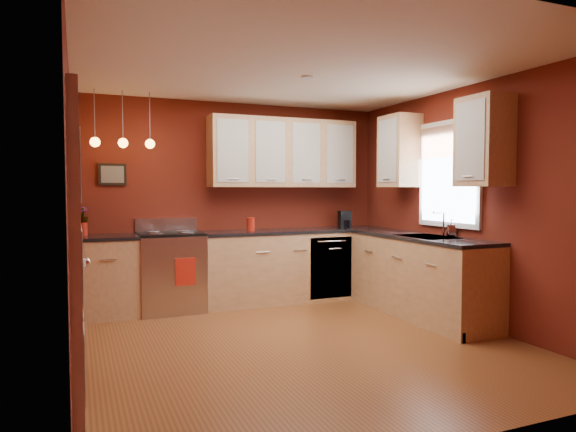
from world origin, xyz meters
name	(u,v)px	position (x,y,z in m)	size (l,w,h in m)	color
floor	(301,343)	(0.00, 0.00, 0.00)	(4.20, 4.20, 0.00)	brown
ceiling	(301,68)	(0.00, 0.00, 2.60)	(4.00, 4.20, 0.02)	white
wall_back	(237,202)	(0.00, 2.10, 1.30)	(4.00, 0.02, 2.60)	maroon
wall_front	(452,220)	(0.00, -2.10, 1.30)	(4.00, 0.02, 2.60)	maroon
wall_left	(71,211)	(-2.00, 0.00, 1.30)	(0.02, 4.20, 2.60)	maroon
wall_right	(468,205)	(2.00, 0.00, 1.30)	(0.02, 4.20, 2.60)	maroon
base_cabinets_back_left	(107,278)	(-1.65, 1.80, 0.45)	(0.70, 0.60, 0.90)	tan
base_cabinets_back_right	(296,266)	(0.73, 1.80, 0.45)	(2.54, 0.60, 0.90)	tan
base_cabinets_right	(419,277)	(1.70, 0.45, 0.45)	(0.60, 2.10, 0.90)	tan
counter_back_left	(106,237)	(-1.65, 1.80, 0.92)	(0.70, 0.62, 0.04)	black
counter_back_right	(296,231)	(0.73, 1.80, 0.92)	(2.54, 0.62, 0.04)	black
counter_right	(420,237)	(1.70, 0.45, 0.92)	(0.62, 2.10, 0.04)	black
gas_range	(171,271)	(-0.92, 1.80, 0.48)	(0.76, 0.64, 1.11)	#B6B6BB
dishwasher_front	(331,268)	(1.10, 1.51, 0.45)	(0.60, 0.02, 0.80)	#B6B6BB
sink	(428,239)	(1.70, 0.30, 0.92)	(0.50, 0.70, 0.33)	gray
window	(449,170)	(1.97, 0.30, 1.69)	(0.06, 1.02, 1.22)	white
door_left_wall	(76,266)	(-1.97, -1.20, 1.03)	(0.12, 0.82, 2.05)	white
upper_cabinets_back	(284,153)	(0.60, 1.93, 1.95)	(2.00, 0.35, 0.90)	tan
upper_cabinets_right	(437,147)	(1.82, 0.32, 1.95)	(0.35, 1.95, 0.90)	tan
wall_picture	(112,174)	(-1.55, 2.08, 1.65)	(0.32, 0.03, 0.26)	black
pendant_lights	(123,142)	(-1.45, 1.75, 2.01)	(0.71, 0.11, 0.66)	gray
red_canister	(251,224)	(0.09, 1.77, 1.03)	(0.11, 0.11, 0.17)	#B52113
red_vase	(83,229)	(-1.89, 1.91, 1.02)	(0.09, 0.09, 0.15)	#B52113
flowers	(83,215)	(-1.89, 1.91, 1.17)	(0.11, 0.11, 0.20)	#B52113
coffee_maker	(345,220)	(1.49, 1.85, 1.05)	(0.18, 0.17, 0.23)	black
soap_pump	(451,228)	(1.95, 0.21, 1.04)	(0.09, 0.09, 0.20)	silver
dish_towel	(185,272)	(-0.81, 1.47, 0.52)	(0.23, 0.02, 0.32)	#B52113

